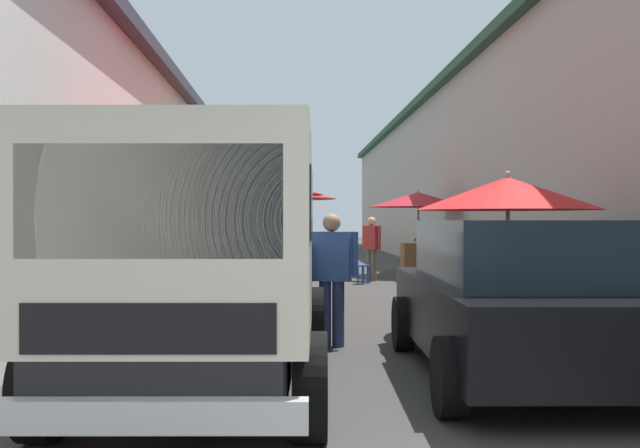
{
  "coord_description": "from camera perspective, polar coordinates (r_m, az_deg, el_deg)",
  "views": [
    {
      "loc": [
        -1.69,
        0.86,
        1.45
      ],
      "look_at": [
        7.21,
        0.5,
        1.4
      ],
      "focal_mm": 39.27,
      "sensor_mm": 36.0,
      "label": 1
    }
  ],
  "objects": [
    {
      "name": "plastic_stool",
      "position": [
        15.94,
        3.52,
        -3.74
      ],
      "size": [
        0.3,
        0.3,
        0.43
      ],
      "color": "#194CB2",
      "rests_on": "ground"
    },
    {
      "name": "fruit_stall_mid_lane",
      "position": [
        11.99,
        -4.47,
        1.04
      ],
      "size": [
        2.38,
        2.38,
        2.21
      ],
      "color": "#9E9EA3",
      "rests_on": "ground"
    },
    {
      "name": "vendor_in_shade",
      "position": [
        16.78,
        4.23,
        -1.67
      ],
      "size": [
        0.52,
        0.42,
        1.53
      ],
      "color": "#665B4C",
      "rests_on": "ground"
    },
    {
      "name": "hatchback_car",
      "position": [
        6.71,
        15.64,
        -5.81
      ],
      "size": [
        3.96,
        2.02,
        1.45
      ],
      "color": "black",
      "rests_on": "ground"
    },
    {
      "name": "building_left_whitewash",
      "position": [
        18.48,
        -21.47,
        2.86
      ],
      "size": [
        49.8,
        7.5,
        4.54
      ],
      "color": "silver",
      "rests_on": "ground"
    },
    {
      "name": "vendor_by_crates",
      "position": [
        8.05,
        0.96,
        -3.83
      ],
      "size": [
        0.31,
        0.6,
        1.53
      ],
      "color": "navy",
      "rests_on": "ground"
    },
    {
      "name": "fruit_stall_near_left",
      "position": [
        14.38,
        -6.17,
        1.23
      ],
      "size": [
        2.89,
        2.89,
        2.15
      ],
      "color": "#9E9EA3",
      "rests_on": "ground"
    },
    {
      "name": "parked_scooter",
      "position": [
        16.25,
        10.69,
        -3.23
      ],
      "size": [
        1.68,
        0.52,
        1.14
      ],
      "color": "black",
      "rests_on": "ground"
    },
    {
      "name": "delivery_truck",
      "position": [
        5.35,
        -10.13,
        -4.1
      ],
      "size": [
        4.98,
        2.12,
        2.08
      ],
      "color": "black",
      "rests_on": "ground"
    },
    {
      "name": "fruit_stall_near_right",
      "position": [
        9.18,
        15.37,
        0.78
      ],
      "size": [
        2.34,
        2.34,
        2.08
      ],
      "color": "#9E9EA3",
      "rests_on": "ground"
    },
    {
      "name": "fruit_stall_far_left",
      "position": [
        9.66,
        -8.26,
        2.76
      ],
      "size": [
        2.89,
        2.89,
        2.34
      ],
      "color": "#9E9EA3",
      "rests_on": "ground"
    },
    {
      "name": "ground",
      "position": [
        15.28,
        0.91,
        -5.14
      ],
      "size": [
        90.0,
        90.0,
        0.0
      ],
      "primitive_type": "plane",
      "color": "#3D3A38"
    },
    {
      "name": "building_right_concrete",
      "position": [
        19.14,
        21.69,
        4.15
      ],
      "size": [
        49.8,
        7.5,
        5.46
      ],
      "color": "#A39E93",
      "rests_on": "ground"
    },
    {
      "name": "fruit_stall_far_right",
      "position": [
        18.49,
        7.98,
        1.29
      ],
      "size": [
        2.63,
        2.63,
        2.26
      ],
      "color": "#9E9EA3",
      "rests_on": "ground"
    }
  ]
}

